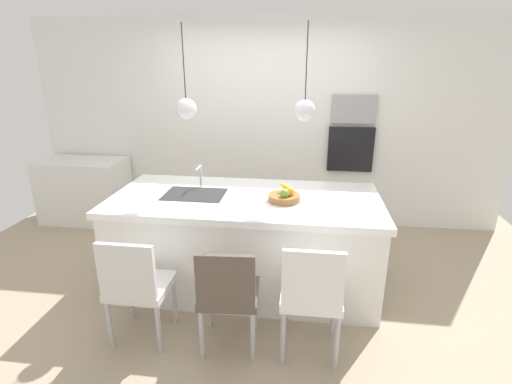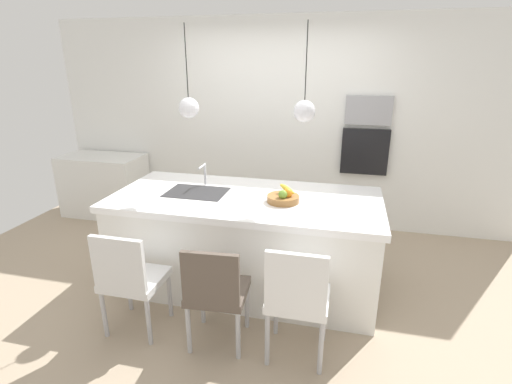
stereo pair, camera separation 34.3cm
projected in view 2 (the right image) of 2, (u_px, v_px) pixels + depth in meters
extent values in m
plane|color=tan|center=(246.00, 281.00, 3.80)|extent=(6.60, 6.60, 0.00)
cube|color=white|center=(278.00, 125.00, 4.89)|extent=(6.00, 0.10, 2.60)
cube|color=white|center=(246.00, 243.00, 3.66)|extent=(2.40, 1.08, 0.84)
cube|color=white|center=(245.00, 199.00, 3.52)|extent=(2.46, 1.14, 0.06)
cube|color=#2D2D30|center=(197.00, 193.00, 3.61)|extent=(0.56, 0.40, 0.02)
cylinder|color=silver|center=(205.00, 174.00, 3.80)|extent=(0.02, 0.02, 0.22)
cylinder|color=silver|center=(202.00, 167.00, 3.69)|extent=(0.02, 0.16, 0.02)
cylinder|color=#9E6B38|center=(283.00, 199.00, 3.36)|extent=(0.28, 0.28, 0.06)
sphere|color=olive|center=(283.00, 195.00, 3.29)|extent=(0.08, 0.08, 0.08)
sphere|color=orange|center=(288.00, 193.00, 3.32)|extent=(0.08, 0.08, 0.08)
ellipsoid|color=yellow|center=(287.00, 189.00, 3.36)|extent=(0.18, 0.14, 0.08)
cube|color=white|center=(105.00, 185.00, 5.37)|extent=(1.10, 0.60, 0.84)
cube|color=#9E9EA3|center=(369.00, 110.00, 4.51)|extent=(0.54, 0.08, 0.34)
cube|color=black|center=(365.00, 152.00, 4.68)|extent=(0.56, 0.08, 0.56)
cube|color=silver|center=(135.00, 279.00, 3.03)|extent=(0.44, 0.42, 0.06)
cube|color=silver|center=(118.00, 264.00, 2.78)|extent=(0.42, 0.04, 0.42)
cylinder|color=#B2B2B7|center=(170.00, 295.00, 3.23)|extent=(0.04, 0.04, 0.41)
cylinder|color=#B2B2B7|center=(129.00, 289.00, 3.31)|extent=(0.04, 0.04, 0.41)
cylinder|color=#B2B2B7|center=(149.00, 322.00, 2.90)|extent=(0.04, 0.04, 0.41)
cylinder|color=#B2B2B7|center=(104.00, 314.00, 2.98)|extent=(0.04, 0.04, 0.41)
cube|color=brown|center=(218.00, 291.00, 2.88)|extent=(0.46, 0.45, 0.06)
cube|color=brown|center=(210.00, 279.00, 2.63)|extent=(0.41, 0.07, 0.39)
cylinder|color=#B2B2B7|center=(247.00, 306.00, 3.09)|extent=(0.04, 0.04, 0.41)
cylinder|color=#B2B2B7|center=(203.00, 301.00, 3.15)|extent=(0.04, 0.04, 0.41)
cylinder|color=#B2B2B7|center=(238.00, 335.00, 2.76)|extent=(0.04, 0.04, 0.41)
cylinder|color=#B2B2B7|center=(189.00, 330.00, 2.82)|extent=(0.04, 0.04, 0.41)
cube|color=white|center=(298.00, 298.00, 2.73)|extent=(0.44, 0.41, 0.06)
cube|color=white|center=(296.00, 283.00, 2.49)|extent=(0.41, 0.04, 0.42)
cylinder|color=#B2B2B7|center=(324.00, 317.00, 2.93)|extent=(0.04, 0.04, 0.44)
cylinder|color=#B2B2B7|center=(276.00, 310.00, 3.01)|extent=(0.04, 0.04, 0.44)
cylinder|color=#B2B2B7|center=(321.00, 348.00, 2.61)|extent=(0.04, 0.04, 0.44)
cylinder|color=#B2B2B7|center=(267.00, 339.00, 2.70)|extent=(0.04, 0.04, 0.44)
sphere|color=silver|center=(189.00, 108.00, 3.36)|extent=(0.18, 0.18, 0.18)
cylinder|color=black|center=(186.00, 61.00, 3.23)|extent=(0.01, 0.01, 0.60)
sphere|color=silver|center=(304.00, 111.00, 3.14)|extent=(0.18, 0.18, 0.18)
cylinder|color=black|center=(306.00, 61.00, 3.01)|extent=(0.01, 0.01, 0.60)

